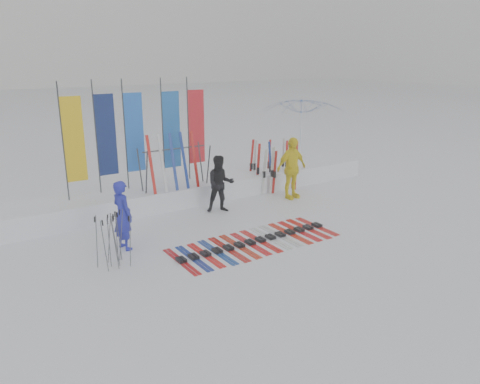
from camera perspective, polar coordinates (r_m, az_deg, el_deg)
ground at (r=11.20m, az=3.66°, el=-7.03°), size 120.00×120.00×0.00m
snow_bank at (r=14.81m, az=-7.02°, el=0.04°), size 14.00×1.60×0.60m
person_blue at (r=11.29m, az=-14.11°, el=-2.76°), size 0.52×0.68×1.67m
person_black at (r=13.57m, az=-2.42°, el=0.98°), size 0.98×0.88×1.68m
person_yellow at (r=14.92m, az=6.30°, el=2.91°), size 1.18×0.55×1.97m
tent_canopy at (r=18.84m, az=7.62°, el=7.14°), size 3.49×3.54×2.90m
ski_row at (r=11.57m, az=1.90°, el=-6.02°), size 4.21×1.70×0.07m
pole_cluster at (r=10.50m, az=-15.14°, el=-5.68°), size 0.70×0.57×1.25m
feather_flags at (r=14.08m, az=-12.34°, el=7.05°), size 4.42×0.26×3.20m
ski_rack at (r=14.01m, az=-7.95°, el=3.64°), size 2.04×0.80×1.23m
upright_skis at (r=15.90m, az=3.95°, el=3.16°), size 1.48×1.07×1.69m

